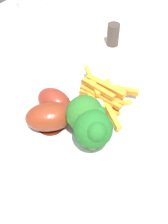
% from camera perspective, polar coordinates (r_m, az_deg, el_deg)
% --- Properties ---
extents(dining_table, '(1.26, 0.85, 0.73)m').
position_cam_1_polar(dining_table, '(0.56, -5.59, -9.78)').
color(dining_table, beige).
rests_on(dining_table, ground_plane).
extents(dinner_plate, '(0.28, 0.28, 0.01)m').
position_cam_1_polar(dinner_plate, '(0.49, 0.00, -2.05)').
color(dinner_plate, silver).
rests_on(dinner_plate, dining_table).
extents(broccoli_floret_front, '(0.06, 0.06, 0.08)m').
position_cam_1_polar(broccoli_floret_front, '(0.41, 2.12, -3.46)').
color(broccoli_floret_front, '#90BC55').
rests_on(broccoli_floret_front, dinner_plate).
extents(broccoli_floret_middle, '(0.06, 0.06, 0.08)m').
position_cam_1_polar(broccoli_floret_middle, '(0.43, 0.39, -0.51)').
color(broccoli_floret_middle, '#73AF47').
rests_on(broccoli_floret_middle, dinner_plate).
extents(carrot_fries_pile, '(0.11, 0.13, 0.04)m').
position_cam_1_polar(carrot_fries_pile, '(0.50, 3.96, 3.36)').
color(carrot_fries_pile, orange).
rests_on(carrot_fries_pile, dinner_plate).
extents(chicken_drumstick_near, '(0.05, 0.13, 0.05)m').
position_cam_1_polar(chicken_drumstick_near, '(0.48, -5.81, 1.86)').
color(chicken_drumstick_near, '#591810').
rests_on(chicken_drumstick_near, dinner_plate).
extents(chicken_drumstick_far, '(0.11, 0.10, 0.04)m').
position_cam_1_polar(chicken_drumstick_far, '(0.47, -5.63, 0.15)').
color(chicken_drumstick_far, '#4F1910').
rests_on(chicken_drumstick_far, dinner_plate).
extents(chicken_drumstick_extra, '(0.11, 0.12, 0.05)m').
position_cam_1_polar(chicken_drumstick_extra, '(0.46, -6.92, -1.08)').
color(chicken_drumstick_extra, '#551A0D').
rests_on(chicken_drumstick_extra, dinner_plate).
extents(water_glass, '(0.07, 0.07, 0.12)m').
position_cam_1_polar(water_glass, '(0.65, -10.17, 17.91)').
color(water_glass, silver).
rests_on(water_glass, dining_table).
extents(pepper_shaker, '(0.03, 0.03, 0.05)m').
position_cam_1_polar(pepper_shaker, '(0.67, 6.18, 15.99)').
color(pepper_shaker, '#423833').
rests_on(pepper_shaker, dining_table).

